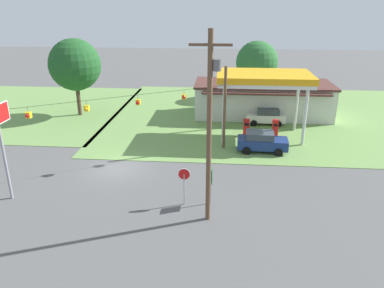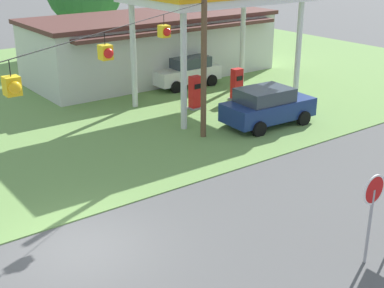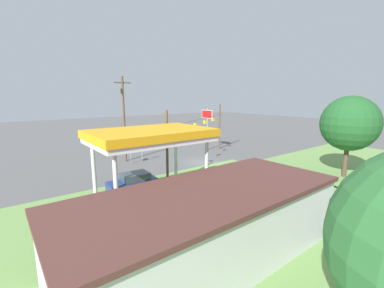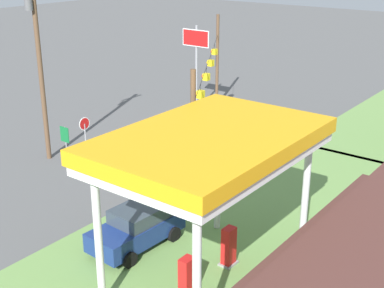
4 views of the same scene
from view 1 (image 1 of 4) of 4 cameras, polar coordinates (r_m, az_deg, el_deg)
The scene contains 16 objects.
ground_plane at distance 29.61m, azimuth -11.20°, elevation -3.65°, with size 160.00×160.00×0.00m, color #565656.
grass_verge_station_corner at distance 43.44m, azimuth 12.18°, elevation 4.26°, with size 36.00×28.00×0.04m, color #6B934C.
grass_verge_opposite_corner at distance 49.69m, azimuth -24.24°, elevation 4.96°, with size 24.00×24.00×0.04m, color #6B934C.
gas_station_canopy at distance 35.07m, azimuth 10.92°, elevation 9.67°, with size 8.51×5.59×6.05m.
gas_station_store at distance 42.79m, azimuth 10.68°, elevation 6.72°, with size 15.01×6.71×3.74m.
fuel_pump_near at distance 36.13m, azimuth 8.28°, elevation 2.45°, with size 0.71×0.56×1.68m.
fuel_pump_far at distance 36.41m, azimuth 12.54°, elevation 2.30°, with size 0.71×0.56×1.68m.
car_at_pumps_front at distance 32.51m, azimuth 10.57°, elevation 0.40°, with size 4.32×2.27×1.76m.
car_at_pumps_rear at distance 40.04m, azimuth 11.21°, elevation 4.23°, with size 4.02×2.13×1.71m.
stop_sign_roadside at distance 23.33m, azimuth -1.21°, elevation -5.25°, with size 0.80×0.08×2.50m.
stop_sign_overhead at distance 25.75m, azimuth -27.23°, elevation 2.04°, with size 0.22×2.36×6.62m.
route_sign at distance 23.48m, azimuth 3.02°, elevation -5.38°, with size 0.10×0.70×2.40m.
utility_pole_main at distance 20.16m, azimuth 2.76°, elevation 3.43°, with size 2.20×0.44×10.87m.
signal_span_gantry at distance 28.21m, azimuth -11.77°, elevation 3.66°, with size 16.47×10.24×7.18m.
tree_behind_station at distance 50.69m, azimuth 9.87°, elevation 12.19°, with size 5.47×5.47×7.45m.
tree_west_verge at distance 43.42m, azimuth -17.42°, elevation 11.43°, with size 5.62×5.62×8.49m.
Camera 1 is at (7.96, -25.83, 12.08)m, focal length 35.00 mm.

